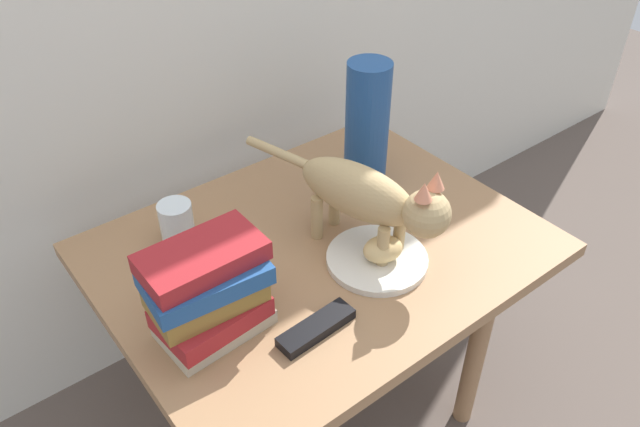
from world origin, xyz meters
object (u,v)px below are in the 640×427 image
Objects in this scene: bread_roll at (383,249)px; book_stack at (208,292)px; cat at (370,196)px; green_vase at (367,125)px; side_table at (320,267)px; plate at (377,259)px; tv_remote at (316,328)px; candle_jar at (177,223)px.

book_stack is (-0.35, 0.06, 0.05)m from bread_roll.
book_stack is at bearing 170.76° from bread_roll.
green_vase is at bearing 50.05° from cat.
side_table is 4.30× the size of plate.
tv_remote is (-0.15, -0.18, 0.07)m from side_table.
green_vase is at bearing 53.92° from plate.
candle_jar is at bearing 169.98° from green_vase.
candle_jar is (0.07, 0.26, -0.05)m from book_stack.
green_vase reaches higher than side_table.
book_stack is (-0.29, -0.07, 0.15)m from side_table.
bread_roll is at bearing 12.84° from tv_remote.
cat is at bearing 76.75° from plate.
candle_jar reaches higher than side_table.
plate is 0.36m from book_stack.
green_vase is (0.22, 0.12, 0.21)m from side_table.
book_stack is 0.28m from candle_jar.
cat is 0.27m from tv_remote.
bread_roll is at bearing -49.07° from candle_jar.
side_table is 0.34m from book_stack.
plate is at bearing -63.34° from side_table.
cat is 0.36m from book_stack.
side_table is 5.80× the size of tv_remote.
plate is 0.13m from cat.
book_stack is (-0.35, 0.05, 0.08)m from plate.
bread_roll is at bearing -73.67° from plate.
candle_jar is at bearing 131.59° from plate.
green_vase reaches higher than bread_roll.
candle_jar is (-0.27, 0.31, 0.03)m from plate.
side_table is at bearing -152.05° from green_vase.
cat reaches higher than side_table.
cat is 2.24× the size of book_stack.
plate is 2.53× the size of bread_roll.
cat is 1.59× the size of green_vase.
cat is (0.01, 0.04, 0.13)m from plate.
plate reaches higher than side_table.
tv_remote reaches higher than plate.
tv_remote is at bearing -39.87° from book_stack.
book_stack is at bearing -167.24° from side_table.
cat is (0.01, 0.05, 0.09)m from bread_roll.
plate is at bearing -126.08° from green_vase.
green_vase is 0.46m from candle_jar.
book_stack is 2.46× the size of candle_jar.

